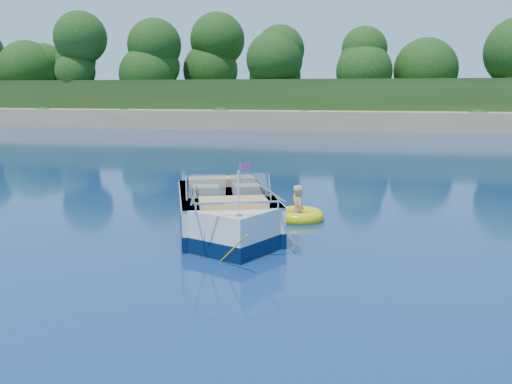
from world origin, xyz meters
TOP-DOWN VIEW (x-y plane):
  - ground at (0.00, 0.00)m, footprint 160.00×160.00m
  - shoreline at (0.00, 63.77)m, footprint 170.00×59.00m
  - treeline at (0.04, 41.01)m, footprint 150.00×7.12m
  - motorboat at (-2.38, 2.40)m, footprint 3.31×5.28m
  - tow_tube at (-1.11, 4.04)m, footprint 1.24×1.24m
  - boy at (-1.14, 4.00)m, footprint 0.66×0.77m

SIDE VIEW (x-z plane):
  - ground at x=0.00m, z-range 0.00..0.00m
  - boy at x=-1.14m, z-range -0.70..0.70m
  - tow_tube at x=-1.11m, z-range -0.08..0.25m
  - motorboat at x=-2.38m, z-range -0.57..1.29m
  - shoreline at x=0.00m, z-range -2.02..3.98m
  - treeline at x=0.04m, z-range 1.45..9.64m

